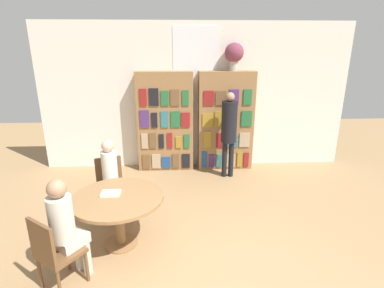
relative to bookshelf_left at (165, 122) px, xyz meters
The scene contains 11 objects.
wall_back 0.82m from the bookshelf_left, 17.17° to the left, with size 6.40×0.07×3.00m.
bookshelf_left is the anchor object (origin of this frame).
bookshelf_right 1.26m from the bookshelf_left, ahead, with size 1.14×0.34×2.05m.
flower_vase 1.94m from the bookshelf_left, ahead, with size 0.37×0.37×0.54m.
reading_table 2.71m from the bookshelf_left, 101.37° to the right, with size 1.17×1.17×0.71m.
chair_near_camera 3.57m from the bookshelf_left, 107.58° to the right, with size 0.56×0.56×0.88m.
chair_left_side 2.00m from the bookshelf_left, 115.02° to the right, with size 0.50×0.50×0.88m.
seated_reader_left 2.09m from the bookshelf_left, 111.49° to the right, with size 0.32×0.38×1.23m.
seated_reader_right 3.38m from the bookshelf_left, 106.62° to the right, with size 0.39×0.41×1.25m.
librarian_standing 1.34m from the bookshelf_left, 21.87° to the right, with size 0.30×0.57×1.70m.
open_book_on_table 2.65m from the bookshelf_left, 103.66° to the right, with size 0.24×0.18×0.03m.
Camera 1 is at (-0.39, -2.34, 2.51)m, focal length 28.00 mm.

